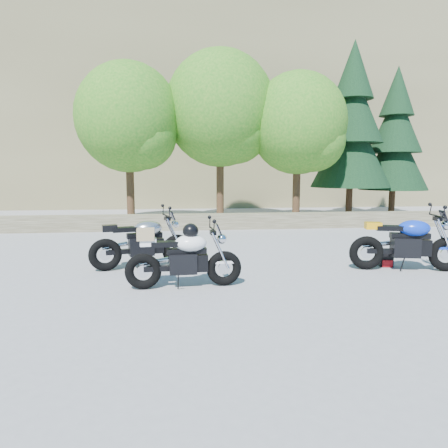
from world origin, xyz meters
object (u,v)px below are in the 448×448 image
at_px(blue_bike, 407,244).
at_px(backpack, 386,258).
at_px(white_bike, 183,256).
at_px(silver_bike, 143,243).

relative_size(blue_bike, backpack, 6.22).
relative_size(white_bike, blue_bike, 0.90).
height_order(silver_bike, backpack, silver_bike).
height_order(silver_bike, blue_bike, blue_bike).
xyz_separation_m(blue_bike, backpack, (-0.22, 0.35, -0.35)).
xyz_separation_m(white_bike, backpack, (4.03, 1.02, -0.35)).
bearing_deg(backpack, silver_bike, -174.00).
bearing_deg(blue_bike, white_bike, -159.03).
bearing_deg(silver_bike, backpack, -19.82).
xyz_separation_m(silver_bike, backpack, (4.80, -0.43, -0.33)).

